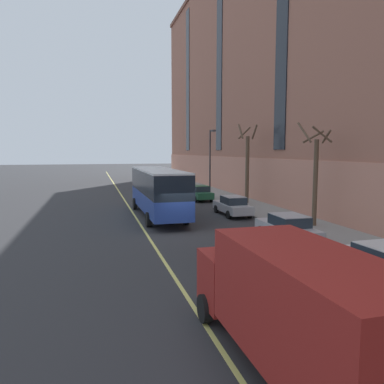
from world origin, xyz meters
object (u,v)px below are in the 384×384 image
object	(u,v)px
parked_car_navy_2	(179,184)
street_tree_mid_block	(315,174)
parked_car_green_0	(200,193)
parked_car_silver_3	(288,228)
box_truck	(292,303)
city_bus	(158,189)
parked_car_white_4	(383,265)
street_lamp	(211,156)
fire_hydrant	(195,188)
street_tree_far_uptown	(247,164)
parked_car_silver_5	(232,206)

from	to	relation	value
parked_car_navy_2	street_tree_mid_block	bearing A→B (deg)	-82.30
parked_car_green_0	parked_car_silver_3	xyz separation A→B (m)	(-0.09, -18.26, 0.00)
parked_car_silver_3	box_truck	distance (m)	13.12
city_bus	parked_car_white_4	distance (m)	17.86
city_bus	box_truck	world-z (taller)	city_bus
parked_car_navy_2	street_tree_mid_block	world-z (taller)	street_tree_mid_block
street_lamp	fire_hydrant	xyz separation A→B (m)	(-0.10, 6.16, -4.05)
parked_car_silver_3	box_truck	bearing A→B (deg)	-118.72
street_tree_mid_block	street_tree_far_uptown	bearing A→B (deg)	89.91
street_lamp	fire_hydrant	world-z (taller)	street_lamp
parked_car_silver_3	fire_hydrant	world-z (taller)	parked_car_silver_3
parked_car_silver_5	fire_hydrant	bearing A→B (deg)	84.61
fire_hydrant	street_tree_far_uptown	bearing A→B (deg)	-80.98
city_bus	parked_car_navy_2	xyz separation A→B (m)	(5.89, 18.87, -1.36)
street_tree_mid_block	street_lamp	xyz separation A→B (m)	(-1.78, 17.12, 0.94)
fire_hydrant	city_bus	bearing A→B (deg)	-114.23
street_tree_mid_block	fire_hydrant	distance (m)	23.56
street_tree_far_uptown	parked_car_navy_2	bearing A→B (deg)	103.75
parked_car_green_0	fire_hydrant	bearing A→B (deg)	78.27
street_lamp	parked_car_silver_5	bearing A→B (deg)	-98.80
parked_car_navy_2	parked_car_white_4	bearing A→B (deg)	-90.15
parked_car_green_0	street_tree_mid_block	xyz separation A→B (m)	(3.56, -15.20, 2.83)
box_truck	street_tree_mid_block	distance (m)	17.71
parked_car_white_4	parked_car_navy_2	bearing A→B (deg)	89.85
parked_car_white_4	street_tree_far_uptown	xyz separation A→B (m)	(3.57, 21.50, 3.04)
street_tree_mid_block	city_bus	bearing A→B (deg)	144.43
street_lamp	parked_car_navy_2	bearing A→B (deg)	101.27
box_truck	street_tree_far_uptown	bearing A→B (deg)	68.98
street_tree_far_uptown	fire_hydrant	xyz separation A→B (m)	(-1.90, 11.94, -3.33)
parked_car_silver_3	parked_car_white_4	distance (m)	7.09
street_tree_far_uptown	parked_car_silver_3	bearing A→B (deg)	-104.25
box_truck	parked_car_silver_3	bearing A→B (deg)	61.28
city_bus	fire_hydrant	size ratio (longest dim) A/B	16.88
city_bus	street_tree_far_uptown	xyz separation A→B (m)	(9.36, 4.66, 1.68)
parked_car_navy_2	parked_car_silver_3	xyz separation A→B (m)	(-0.19, -28.62, 0.00)
parked_car_green_0	parked_car_white_4	world-z (taller)	same
parked_car_green_0	parked_car_white_4	bearing A→B (deg)	-89.99
city_bus	parked_car_navy_2	distance (m)	19.81
street_lamp	parked_car_white_4	bearing A→B (deg)	-93.72
parked_car_green_0	street_lamp	world-z (taller)	street_lamp
city_bus	street_lamp	bearing A→B (deg)	54.06
parked_car_navy_2	street_lamp	bearing A→B (deg)	-78.73
box_truck	parked_car_navy_2	bearing A→B (deg)	80.83
parked_car_navy_2	parked_car_silver_3	distance (m)	28.62
parked_car_green_0	parked_car_silver_3	world-z (taller)	same
parked_car_silver_5	street_tree_far_uptown	distance (m)	7.21
parked_car_navy_2	parked_car_silver_5	size ratio (longest dim) A/B	0.97
parked_car_silver_5	box_truck	xyz separation A→B (m)	(-6.41, -20.40, 0.96)
street_tree_far_uptown	parked_car_white_4	bearing A→B (deg)	-99.43
street_lamp	box_truck	bearing A→B (deg)	-104.44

